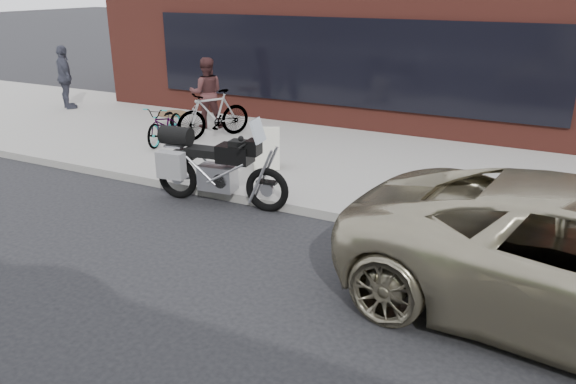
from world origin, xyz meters
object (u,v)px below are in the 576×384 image
sandwich_sign (267,147)px  cafe_patron_right (65,77)px  bicycle_front (165,124)px  cafe_table (172,114)px  motorcycle (211,166)px  cafe_patron_left (207,93)px  bicycle_rear (213,114)px

sandwich_sign → cafe_patron_right: 7.77m
bicycle_front → cafe_table: bicycle_front is taller
motorcycle → cafe_patron_left: cafe_patron_left is taller
bicycle_rear → cafe_patron_left: bearing=161.7°
cafe_table → cafe_patron_right: size_ratio=0.39×
motorcycle → sandwich_sign: bearing=81.0°
bicycle_front → bicycle_rear: 1.09m
cafe_patron_left → cafe_table: bearing=4.9°
bicycle_rear → sandwich_sign: bicycle_rear is taller
sandwich_sign → cafe_patron_left: (-2.77, 2.11, 0.44)m
motorcycle → bicycle_front: bearing=134.5°
bicycle_front → sandwich_sign: (2.82, -0.57, -0.02)m
cafe_table → bicycle_rear: bearing=-9.7°
cafe_table → cafe_patron_left: (0.65, 0.51, 0.48)m
motorcycle → sandwich_sign: size_ratio=3.03×
sandwich_sign → cafe_patron_right: bearing=136.1°
bicycle_rear → sandwich_sign: (2.10, -1.37, -0.14)m
motorcycle → sandwich_sign: motorcycle is taller
motorcycle → cafe_patron_right: 8.31m
motorcycle → bicycle_rear: bearing=117.4°
motorcycle → cafe_table: (-3.33, 3.30, -0.14)m
bicycle_front → cafe_patron_right: bearing=148.7°
bicycle_front → sandwich_sign: bicycle_front is taller
cafe_table → sandwich_sign: bearing=-25.0°
bicycle_front → bicycle_rear: size_ratio=0.89×
motorcycle → cafe_patron_left: (-2.67, 3.82, 0.33)m
motorcycle → bicycle_front: motorcycle is taller
sandwich_sign → cafe_patron_left: bearing=115.0°
sandwich_sign → cafe_patron_right: (-7.45, 2.17, 0.46)m
bicycle_rear → sandwich_sign: 2.51m
cafe_patron_left → bicycle_rear: bearing=98.8°
cafe_patron_left → bicycle_front: bearing=54.8°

